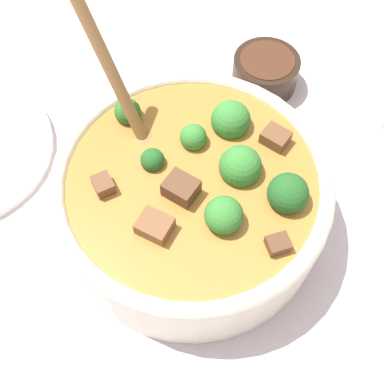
# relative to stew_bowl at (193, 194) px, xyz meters

# --- Properties ---
(ground_plane) EXTENTS (4.00, 4.00, 0.00)m
(ground_plane) POSITION_rel_stew_bowl_xyz_m (-0.00, 0.00, -0.05)
(ground_plane) COLOR silver
(stew_bowl) EXTENTS (0.28, 0.31, 0.29)m
(stew_bowl) POSITION_rel_stew_bowl_xyz_m (0.00, 0.00, 0.00)
(stew_bowl) COLOR beige
(stew_bowl) RESTS_ON ground_plane
(condiment_bowl) EXTENTS (0.08, 0.08, 0.04)m
(condiment_bowl) POSITION_rel_stew_bowl_xyz_m (0.22, 0.02, -0.03)
(condiment_bowl) COLOR black
(condiment_bowl) RESTS_ON ground_plane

